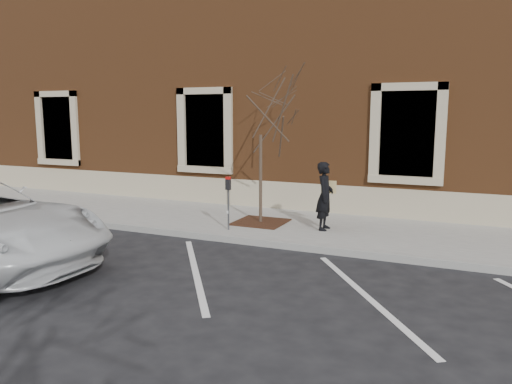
% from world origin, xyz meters
% --- Properties ---
extents(ground, '(120.00, 120.00, 0.00)m').
position_xyz_m(ground, '(0.00, 0.00, 0.00)').
color(ground, '#28282B').
rests_on(ground, ground).
extents(sidewalk_near, '(40.00, 3.50, 0.15)m').
position_xyz_m(sidewalk_near, '(0.00, 1.75, 0.07)').
color(sidewalk_near, '#B7B4AC').
rests_on(sidewalk_near, ground).
extents(curb_near, '(40.00, 0.12, 0.15)m').
position_xyz_m(curb_near, '(0.00, -0.05, 0.07)').
color(curb_near, '#9E9E99').
rests_on(curb_near, ground).
extents(parking_stripes, '(28.00, 4.40, 0.01)m').
position_xyz_m(parking_stripes, '(0.00, -2.20, 0.00)').
color(parking_stripes, silver).
rests_on(parking_stripes, ground).
extents(building_civic, '(40.00, 8.62, 8.00)m').
position_xyz_m(building_civic, '(0.00, 7.74, 4.00)').
color(building_civic, brown).
rests_on(building_civic, ground).
extents(man, '(0.41, 0.61, 1.64)m').
position_xyz_m(man, '(1.42, 1.46, 0.97)').
color(man, black).
rests_on(man, sidewalk_near).
extents(parking_meter, '(0.12, 0.09, 1.29)m').
position_xyz_m(parking_meter, '(-0.68, 0.51, 1.04)').
color(parking_meter, '#595B60').
rests_on(parking_meter, sidewalk_near).
extents(tree_grate, '(1.25, 1.25, 0.03)m').
position_xyz_m(tree_grate, '(-0.29, 1.53, 0.17)').
color(tree_grate, '#422015').
rests_on(tree_grate, sidewalk_near).
extents(sapling, '(2.45, 2.45, 4.08)m').
position_xyz_m(sapling, '(-0.29, 1.53, 3.01)').
color(sapling, '#4C362E').
rests_on(sapling, sidewalk_near).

